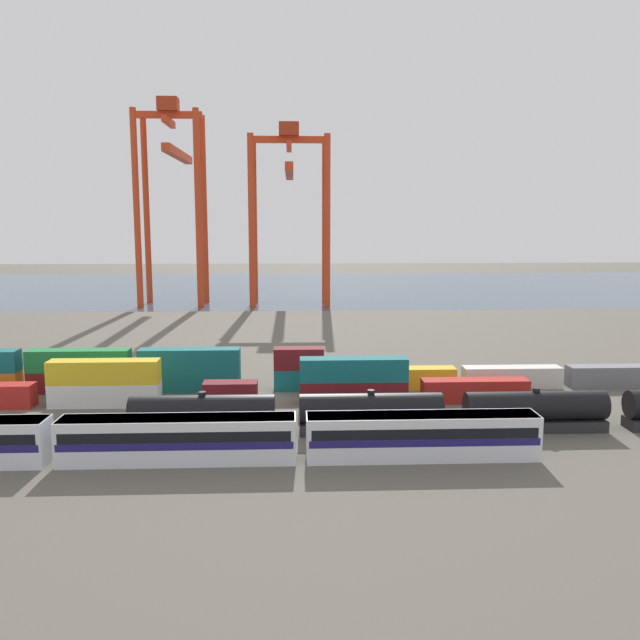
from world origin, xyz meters
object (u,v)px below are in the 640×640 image
Objects in this scene: shipping_container_9 at (80,381)px; shipping_container_15 at (406,378)px; shipping_container_11 at (190,380)px; gantry_crane_central at (289,194)px; shipping_container_3 at (230,393)px; gantry_crane_west at (172,182)px; freight_tank_row at (535,411)px; shipping_container_4 at (354,392)px; passenger_train at (178,437)px.

shipping_container_9 is 1.00× the size of shipping_container_15.
shipping_container_9 and shipping_container_11 have the same top height.
shipping_container_9 is 0.28× the size of gantry_crane_central.
shipping_container_3 is 0.50× the size of shipping_container_11.
shipping_container_11 is 92.52m from gantry_crane_west.
freight_tank_row is at bearing -18.71° from shipping_container_9.
shipping_container_3 is at bearing -18.50° from shipping_container_9.
shipping_container_4 is at bearing -10.86° from shipping_container_9.
shipping_container_3 is 96.77m from gantry_crane_central.
shipping_container_4 and shipping_container_9 have the same top height.
passenger_train reaches higher than shipping_container_15.
gantry_crane_west is at bearing 101.02° from shipping_container_11.
shipping_container_9 is (-18.62, 6.23, 0.00)m from shipping_container_3.
gantry_crane_west is at bearing 92.40° from shipping_container_9.
freight_tank_row is 32.50m from shipping_container_3.
shipping_container_4 is at bearing -68.68° from gantry_crane_west.
shipping_container_3 is at bearing -76.48° from gantry_crane_west.
shipping_container_15 is 91.73m from gantry_crane_central.
gantry_crane_central is at bearing 99.51° from shipping_container_15.
shipping_container_15 is (26.36, 0.00, 0.00)m from shipping_container_11.
freight_tank_row is 1.59× the size of gantry_crane_west.
freight_tank_row reaches higher than shipping_container_3.
passenger_train is at bearing -79.97° from gantry_crane_west.
shipping_container_11 is at bearing 96.40° from passenger_train.
passenger_train is at bearing -94.74° from gantry_crane_central.
gantry_crane_west reaches higher than gantry_crane_central.
passenger_train is at bearing -56.30° from shipping_container_9.
shipping_container_3 is 0.12× the size of gantry_crane_west.
shipping_container_15 is 0.24× the size of gantry_crane_west.
shipping_container_9 is at bearing 180.00° from shipping_container_15.
freight_tank_row is 52.13m from shipping_container_9.
gantry_crane_west is (-3.62, 86.28, 28.85)m from shipping_container_9.
passenger_train is 34.26m from freight_tank_row.
freight_tank_row reaches higher than passenger_train.
shipping_container_11 is at bearing -97.77° from gantry_crane_central.
gantry_crane_west is (-16.80, 86.28, 28.85)m from shipping_container_11.
shipping_container_4 is at bearing 148.16° from freight_tank_row.
passenger_train is at bearing -134.92° from shipping_container_15.
shipping_container_4 is at bearing 0.00° from shipping_container_3.
shipping_container_15 is (23.69, 23.76, -0.84)m from passenger_train.
gantry_crane_west is at bearing 103.52° from shipping_container_3.
shipping_container_3 is (2.77, 17.53, -0.84)m from passenger_train.
shipping_container_9 is at bearing -87.60° from gantry_crane_west.
gantry_crane_west reaches higher than shipping_container_11.
shipping_container_4 is (13.86, 0.00, 0.00)m from shipping_container_3.
passenger_train is 10.25× the size of shipping_container_3.
shipping_container_9 is 91.05m from gantry_crane_west.
shipping_container_4 is at bearing 46.49° from passenger_train.
shipping_container_4 and shipping_container_11 have the same top height.
shipping_container_15 is (7.06, 6.23, 0.00)m from shipping_container_4.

